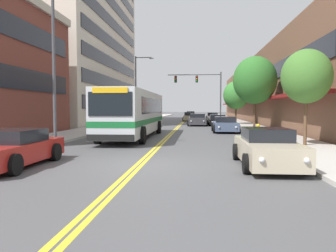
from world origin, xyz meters
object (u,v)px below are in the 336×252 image
(car_navy_parked_left_near, at_px, (149,118))
(car_champagne_parked_right_foreground, at_px, (267,148))
(car_slate_blue_parked_right_mid, at_px, (225,125))
(street_tree_right_near, at_px, (306,77))
(car_black_parked_right_far, at_px, (217,120))
(car_white_parked_right_end, at_px, (213,117))
(street_tree_right_mid, at_px, (255,80))
(street_lamp_left_near, at_px, (59,56))
(car_silver_moving_third, at_px, (191,115))
(street_tree_right_far, at_px, (236,95))
(fire_hydrant, at_px, (258,130))
(street_lamp_left_far, at_px, (138,84))
(car_beige_moving_second, at_px, (190,117))
(city_bus, at_px, (135,112))
(traffic_signal_mast, at_px, (203,86))
(car_dark_grey_moving_lead, at_px, (197,120))
(car_red_parked_left_mid, at_px, (12,149))

(car_navy_parked_left_near, relative_size, car_champagne_parked_right_foreground, 1.01)
(car_slate_blue_parked_right_mid, bearing_deg, street_tree_right_near, -73.52)
(car_slate_blue_parked_right_mid, distance_m, car_black_parked_right_far, 10.61)
(car_white_parked_right_end, distance_m, street_tree_right_mid, 22.42)
(car_slate_blue_parked_right_mid, xyz_separation_m, car_white_parked_right_end, (0.03, 23.42, 0.01))
(car_navy_parked_left_near, relative_size, street_lamp_left_near, 0.58)
(car_black_parked_right_far, height_order, car_silver_moving_third, car_silver_moving_third)
(street_tree_right_far, height_order, fire_hydrant, street_tree_right_far)
(car_slate_blue_parked_right_mid, distance_m, street_tree_right_far, 12.56)
(car_white_parked_right_end, height_order, street_tree_right_far, street_tree_right_far)
(street_lamp_left_far, relative_size, street_tree_right_far, 1.61)
(car_beige_moving_second, bearing_deg, city_bus, -96.17)
(car_navy_parked_left_near, height_order, street_tree_right_near, street_tree_right_near)
(car_black_parked_right_far, height_order, street_lamp_left_near, street_lamp_left_near)
(car_slate_blue_parked_right_mid, height_order, street_tree_right_near, street_tree_right_near)
(traffic_signal_mast, xyz_separation_m, street_tree_right_near, (4.69, -28.55, -1.42))
(car_dark_grey_moving_lead, relative_size, car_silver_moving_third, 0.95)
(car_champagne_parked_right_foreground, bearing_deg, street_lamp_left_near, 152.60)
(car_navy_parked_left_near, relative_size, car_red_parked_left_mid, 0.98)
(car_navy_parked_left_near, xyz_separation_m, street_lamp_left_near, (-0.75, -26.10, 4.00))
(street_lamp_left_near, relative_size, fire_hydrant, 9.29)
(street_tree_right_near, bearing_deg, street_lamp_left_near, -177.01)
(street_tree_right_mid, bearing_deg, car_black_parked_right_far, 105.96)
(car_dark_grey_moving_lead, height_order, street_tree_right_far, street_tree_right_far)
(car_slate_blue_parked_right_mid, bearing_deg, city_bus, -141.29)
(car_beige_moving_second, distance_m, fire_hydrant, 29.60)
(car_black_parked_right_far, distance_m, car_beige_moving_second, 13.14)
(street_lamp_left_near, xyz_separation_m, street_tree_right_near, (12.44, 0.65, -1.08))
(street_lamp_left_near, height_order, street_tree_right_near, street_lamp_left_near)
(car_white_parked_right_end, height_order, street_tree_right_near, street_tree_right_near)
(car_champagne_parked_right_foreground, xyz_separation_m, car_white_parked_right_end, (-0.05, 39.45, -0.00))
(car_slate_blue_parked_right_mid, relative_size, street_lamp_left_far, 0.56)
(car_red_parked_left_mid, distance_m, car_beige_moving_second, 40.47)
(street_tree_right_far, bearing_deg, car_slate_blue_parked_right_mid, -100.66)
(street_lamp_left_near, bearing_deg, street_tree_right_far, 63.38)
(car_navy_parked_left_near, distance_m, car_slate_blue_parked_right_mid, 17.24)
(street_lamp_left_far, height_order, fire_hydrant, street_lamp_left_far)
(fire_hydrant, bearing_deg, car_champagne_parked_right_foreground, -98.60)
(city_bus, relative_size, fire_hydrant, 14.91)
(car_slate_blue_parked_right_mid, distance_m, car_white_parked_right_end, 23.42)
(car_white_parked_right_end, distance_m, car_dark_grey_moving_lead, 13.57)
(car_champagne_parked_right_foreground, distance_m, car_beige_moving_second, 39.47)
(car_black_parked_right_far, relative_size, street_lamp_left_far, 0.57)
(car_navy_parked_left_near, bearing_deg, car_beige_moving_second, 58.49)
(street_lamp_left_far, distance_m, street_tree_right_mid, 15.45)
(street_lamp_left_near, distance_m, street_lamp_left_far, 22.39)
(car_red_parked_left_mid, relative_size, street_lamp_left_near, 0.60)
(car_champagne_parked_right_foreground, height_order, car_silver_moving_third, car_silver_moving_third)
(car_slate_blue_parked_right_mid, distance_m, car_dark_grey_moving_lead, 10.30)
(car_red_parked_left_mid, bearing_deg, car_beige_moving_second, 82.76)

